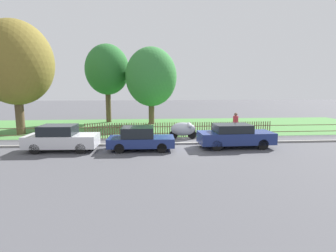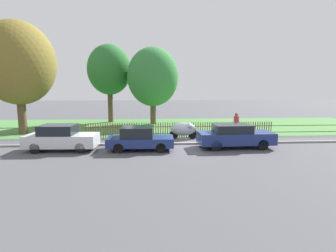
% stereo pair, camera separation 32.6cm
% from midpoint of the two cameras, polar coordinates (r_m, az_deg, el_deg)
% --- Properties ---
extents(ground_plane, '(120.00, 120.00, 0.00)m').
position_cam_midpoint_polar(ground_plane, '(16.95, 3.19, -4.08)').
color(ground_plane, '#4C4C51').
extents(kerb_stone, '(39.30, 0.20, 0.12)m').
position_cam_midpoint_polar(kerb_stone, '(17.04, 3.15, -3.81)').
color(kerb_stone, gray).
rests_on(kerb_stone, ground).
extents(grass_strip, '(39.30, 11.54, 0.01)m').
position_cam_midpoint_polar(grass_strip, '(25.08, 0.59, 0.01)').
color(grass_strip, '#477F3D').
rests_on(grass_strip, ground).
extents(park_fence, '(39.30, 0.05, 1.12)m').
position_cam_midpoint_polar(park_fence, '(19.34, 2.17, -0.83)').
color(park_fence, brown).
rests_on(park_fence, ground).
extents(parked_car_silver_hatchback, '(4.09, 1.83, 1.51)m').
position_cam_midpoint_polar(parked_car_silver_hatchback, '(16.46, -22.76, -2.45)').
color(parked_car_silver_hatchback, silver).
rests_on(parked_car_silver_hatchback, ground).
extents(parked_car_black_saloon, '(3.88, 1.79, 1.37)m').
position_cam_midpoint_polar(parked_car_black_saloon, '(15.49, -6.68, -2.75)').
color(parked_car_black_saloon, navy).
rests_on(parked_car_black_saloon, ground).
extents(parked_car_navy_estate, '(4.54, 1.82, 1.44)m').
position_cam_midpoint_polar(parked_car_navy_estate, '(16.50, 13.79, -2.04)').
color(parked_car_navy_estate, navy).
rests_on(parked_car_navy_estate, ground).
extents(covered_motorcycle, '(1.97, 0.88, 1.19)m').
position_cam_midpoint_polar(covered_motorcycle, '(18.72, 2.93, -0.64)').
color(covered_motorcycle, black).
rests_on(covered_motorcycle, ground).
extents(tree_nearest_kerb, '(5.58, 5.58, 8.73)m').
position_cam_midpoint_polar(tree_nearest_kerb, '(23.64, -30.62, 11.70)').
color(tree_nearest_kerb, brown).
rests_on(tree_nearest_kerb, ground).
extents(tree_behind_motorcycle, '(4.51, 4.51, 8.09)m').
position_cam_midpoint_polar(tree_behind_motorcycle, '(28.46, -13.42, 11.79)').
color(tree_behind_motorcycle, brown).
rests_on(tree_behind_motorcycle, ground).
extents(tree_mid_park, '(5.03, 5.03, 7.59)m').
position_cam_midpoint_polar(tree_mid_park, '(26.28, -4.05, 10.58)').
color(tree_mid_park, brown).
rests_on(tree_mid_park, ground).
extents(pedestrian_near_fence, '(0.41, 0.43, 1.85)m').
position_cam_midpoint_polar(pedestrian_near_fence, '(19.65, 14.02, 0.50)').
color(pedestrian_near_fence, '#7F6B51').
rests_on(pedestrian_near_fence, ground).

